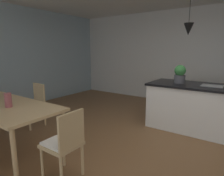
% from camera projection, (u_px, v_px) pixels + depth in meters
% --- Properties ---
extents(ground_plane, '(10.00, 8.40, 0.04)m').
position_uv_depth(ground_plane, '(153.00, 155.00, 2.98)').
color(ground_plane, brown).
extents(wall_back_kitchen, '(10.00, 0.12, 2.70)m').
position_uv_depth(wall_back_kitchen, '(203.00, 58.00, 5.34)').
color(wall_back_kitchen, silver).
rests_on(wall_back_kitchen, ground_plane).
extents(window_wall_left_glazing, '(0.06, 8.40, 2.70)m').
position_uv_depth(window_wall_left_glazing, '(7.00, 58.00, 5.00)').
color(window_wall_left_glazing, '#9EB7C6').
rests_on(window_wall_left_glazing, ground_plane).
extents(dining_table, '(2.04, 0.91, 0.72)m').
position_uv_depth(dining_table, '(4.00, 108.00, 3.06)').
color(dining_table, tan).
rests_on(dining_table, ground_plane).
extents(chair_far_left, '(0.42, 0.42, 0.87)m').
position_uv_depth(chair_far_left, '(34.00, 103.00, 4.02)').
color(chair_far_left, tan).
rests_on(chair_far_left, ground_plane).
extents(chair_kitchen_end, '(0.40, 0.40, 0.87)m').
position_uv_depth(chair_kitchen_end, '(64.00, 142.00, 2.32)').
color(chair_kitchen_end, tan).
rests_on(chair_kitchen_end, ground_plane).
extents(kitchen_island, '(2.13, 0.90, 0.91)m').
position_uv_depth(kitchen_island, '(205.00, 108.00, 3.72)').
color(kitchen_island, white).
rests_on(kitchen_island, ground_plane).
extents(pendant_over_island_main, '(0.18, 0.18, 0.88)m').
position_uv_depth(pendant_over_island_main, '(188.00, 29.00, 3.67)').
color(pendant_over_island_main, black).
extents(potted_plant_on_island, '(0.22, 0.22, 0.36)m').
position_uv_depth(potted_plant_on_island, '(180.00, 74.00, 3.89)').
color(potted_plant_on_island, '#4C4C51').
rests_on(potted_plant_on_island, kitchen_island).
extents(vase_on_dining_table, '(0.10, 0.10, 0.21)m').
position_uv_depth(vase_on_dining_table, '(8.00, 100.00, 2.87)').
color(vase_on_dining_table, '#994C51').
rests_on(vase_on_dining_table, dining_table).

